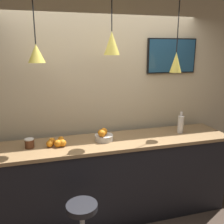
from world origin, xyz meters
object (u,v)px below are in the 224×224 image
fruit_bowl (104,136)px  mounted_tv (172,56)px  juice_bottle (181,124)px  spread_jar (29,143)px

fruit_bowl → mounted_tv: bearing=18.7°
juice_bottle → spread_jar: (-1.88, -0.00, -0.07)m
spread_jar → mounted_tv: bearing=10.4°
fruit_bowl → spread_jar: fruit_bowl is taller
spread_jar → juice_bottle: bearing=0.0°
fruit_bowl → juice_bottle: 1.04m
spread_jar → mounted_tv: size_ratio=0.15×
fruit_bowl → juice_bottle: juice_bottle is taller
spread_jar → mounted_tv: mounted_tv is taller
fruit_bowl → mounted_tv: size_ratio=0.32×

